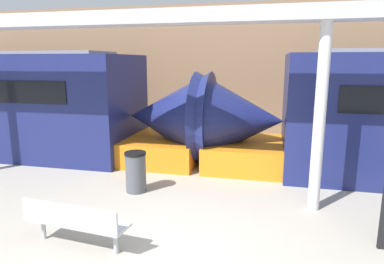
# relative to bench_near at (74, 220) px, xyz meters

# --- Properties ---
(station_wall) EXTENTS (56.00, 0.20, 5.00)m
(station_wall) POSITION_rel_bench_near_xyz_m (1.41, 8.70, 2.02)
(station_wall) COLOR #937051
(station_wall) RESTS_ON ground_plane
(bench_near) EXTENTS (1.76, 0.63, 0.78)m
(bench_near) POSITION_rel_bench_near_xyz_m (0.00, 0.00, 0.00)
(bench_near) COLOR #ADB2B7
(bench_near) RESTS_ON ground_plane
(trash_bin) EXTENTS (0.48, 0.48, 0.92)m
(trash_bin) POSITION_rel_bench_near_xyz_m (0.02, 2.49, -0.01)
(trash_bin) COLOR #4C4F54
(trash_bin) RESTS_ON ground_plane
(support_column_near) EXTENTS (0.22, 0.22, 3.62)m
(support_column_near) POSITION_rel_bench_near_xyz_m (3.84, 2.39, 1.34)
(support_column_near) COLOR silver
(support_column_near) RESTS_ON ground_plane
(canopy_beam) EXTENTS (28.00, 0.60, 0.28)m
(canopy_beam) POSITION_rel_bench_near_xyz_m (3.84, 2.39, 3.29)
(canopy_beam) COLOR #B7B7BC
(canopy_beam) RESTS_ON support_column_near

